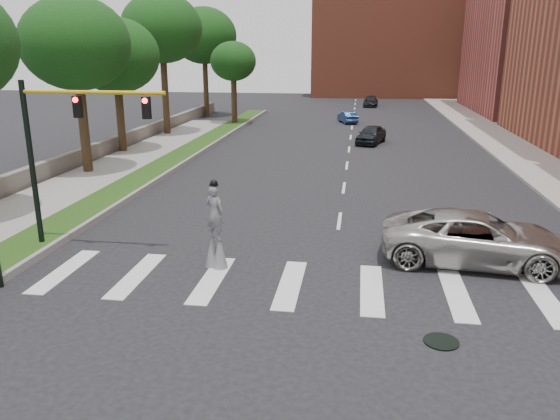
% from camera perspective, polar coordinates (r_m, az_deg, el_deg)
% --- Properties ---
extents(ground_plane, '(160.00, 160.00, 0.00)m').
position_cam_1_polar(ground_plane, '(16.57, 5.10, -9.42)').
color(ground_plane, black).
rests_on(ground_plane, ground).
extents(grass_median, '(2.00, 60.00, 0.25)m').
position_cam_1_polar(grass_median, '(37.65, -10.84, 5.28)').
color(grass_median, '#1E3E11').
rests_on(grass_median, ground).
extents(median_curb, '(0.20, 60.00, 0.28)m').
position_cam_1_polar(median_curb, '(37.32, -9.31, 5.29)').
color(median_curb, gray).
rests_on(median_curb, ground).
extents(sidewalk_left, '(4.00, 60.00, 0.18)m').
position_cam_1_polar(sidewalk_left, '(30.03, -22.43, 1.45)').
color(sidewalk_left, gray).
rests_on(sidewalk_left, ground).
extents(sidewalk_right, '(5.00, 90.00, 0.18)m').
position_cam_1_polar(sidewalk_right, '(42.22, 24.48, 5.24)').
color(sidewalk_right, gray).
rests_on(sidewalk_right, ground).
extents(stone_wall, '(0.50, 56.00, 1.10)m').
position_cam_1_polar(stone_wall, '(41.47, -17.23, 6.45)').
color(stone_wall, '#5F5B52').
rests_on(stone_wall, ground).
extents(manhole, '(0.90, 0.90, 0.04)m').
position_cam_1_polar(manhole, '(14.95, 16.49, -13.04)').
color(manhole, black).
rests_on(manhole, ground).
extents(building_far, '(16.00, 22.00, 20.00)m').
position_cam_1_polar(building_far, '(72.18, 26.68, 16.99)').
color(building_far, '#AC483F').
rests_on(building_far, ground).
extents(building_backdrop, '(26.00, 14.00, 18.00)m').
position_cam_1_polar(building_backdrop, '(93.08, 12.08, 17.18)').
color(building_backdrop, '#9F4A32').
rests_on(building_backdrop, ground).
extents(traffic_signal, '(5.30, 0.23, 6.20)m').
position_cam_1_polar(traffic_signal, '(20.97, -21.98, 6.86)').
color(traffic_signal, black).
rests_on(traffic_signal, ground).
extents(stilt_performer, '(0.82, 0.69, 3.10)m').
position_cam_1_polar(stilt_performer, '(18.59, -6.75, -2.31)').
color(stilt_performer, '#302113').
rests_on(stilt_performer, ground).
extents(suv_crossing, '(6.77, 3.64, 1.81)m').
position_cam_1_polar(suv_crossing, '(20.18, 19.87, -2.79)').
color(suv_crossing, '#A7A59E').
rests_on(suv_crossing, ground).
extents(car_near, '(2.80, 4.55, 1.45)m').
position_cam_1_polar(car_near, '(44.32, 9.50, 7.78)').
color(car_near, black).
rests_on(car_near, ground).
extents(car_mid, '(2.29, 3.81, 1.19)m').
position_cam_1_polar(car_mid, '(56.85, 7.08, 9.61)').
color(car_mid, navy).
rests_on(car_mid, ground).
extents(car_far, '(2.08, 4.57, 1.30)m').
position_cam_1_polar(car_far, '(74.00, 9.45, 11.12)').
color(car_far, black).
rests_on(car_far, ground).
extents(tree_2, '(6.18, 6.18, 10.17)m').
position_cam_1_polar(tree_2, '(34.23, -20.59, 15.91)').
color(tree_2, '#302113').
rests_on(tree_2, ground).
extents(tree_3, '(6.05, 6.05, 9.39)m').
position_cam_1_polar(tree_3, '(40.72, -16.82, 15.16)').
color(tree_3, '#302113').
rests_on(tree_3, ground).
extents(tree_4, '(6.72, 6.72, 11.78)m').
position_cam_1_polar(tree_4, '(48.68, -12.28, 18.03)').
color(tree_4, '#302113').
rests_on(tree_4, ground).
extents(tree_5, '(7.04, 7.04, 11.66)m').
position_cam_1_polar(tree_5, '(62.31, -7.95, 17.57)').
color(tree_5, '#302113').
rests_on(tree_5, ground).
extents(tree_6, '(4.43, 4.43, 8.02)m').
position_cam_1_polar(tree_6, '(54.85, -4.91, 15.16)').
color(tree_6, '#302113').
rests_on(tree_6, ground).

